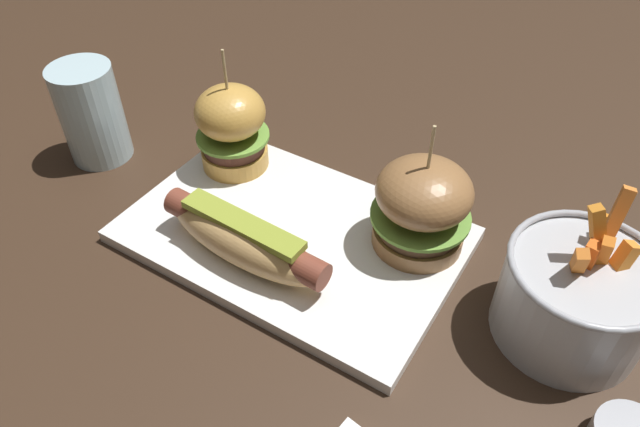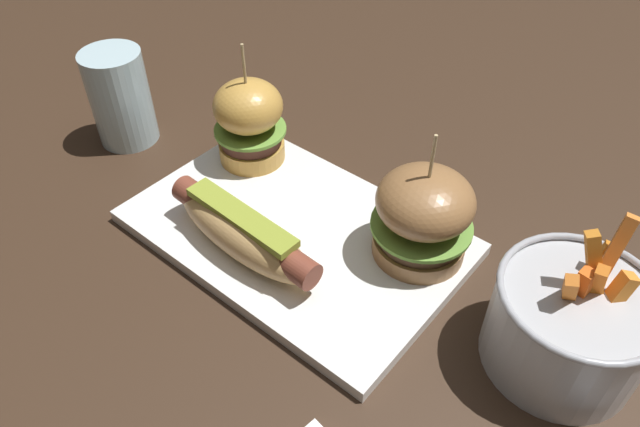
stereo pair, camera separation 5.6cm
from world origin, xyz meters
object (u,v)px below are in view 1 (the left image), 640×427
slider_left (232,127)px  fries_bucket (576,297)px  platter_main (293,235)px  slider_right (422,206)px  water_glass (92,113)px  hot_dog (244,239)px

slider_left → fries_bucket: slider_left is taller
platter_main → slider_right: slider_right is taller
slider_left → water_glass: slider_left is taller
slider_right → water_glass: size_ratio=1.19×
slider_right → platter_main: bearing=-155.3°
fries_bucket → water_glass: 0.55m
hot_dog → fries_bucket: (0.29, 0.09, 0.01)m
platter_main → water_glass: 0.29m
slider_left → hot_dog: bearing=-48.3°
fries_bucket → hot_dog: bearing=-162.4°
slider_left → slider_right: bearing=-1.1°
slider_right → fries_bucket: size_ratio=1.01×
platter_main → hot_dog: bearing=-106.3°
fries_bucket → water_glass: (-0.55, -0.03, 0.01)m
hot_dog → fries_bucket: bearing=17.6°
platter_main → hot_dog: 0.07m
hot_dog → slider_left: bearing=131.7°
platter_main → slider_left: slider_left is taller
slider_right → fries_bucket: slider_right is taller
water_glass → slider_left: bearing=19.3°
hot_dog → slider_left: slider_left is taller
hot_dog → slider_right: 0.17m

